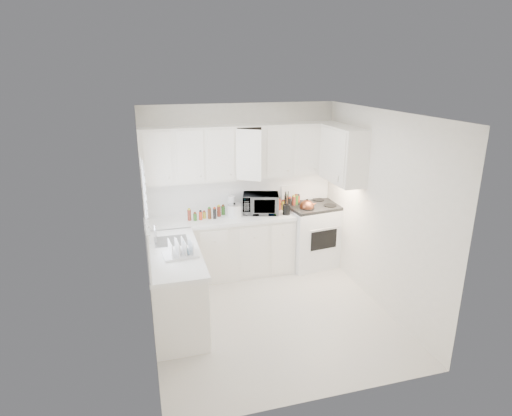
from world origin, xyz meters
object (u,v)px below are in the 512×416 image
object	(u,v)px
rice_cooker	(234,210)
utensil_crock	(287,203)
stove	(313,226)
microwave	(261,201)
tea_kettle	(307,206)
dish_rack	(180,247)

from	to	relation	value
rice_cooker	utensil_crock	xyz separation A→B (m)	(0.79, -0.13, 0.08)
stove	microwave	xyz separation A→B (m)	(-0.87, 0.03, 0.48)
rice_cooker	tea_kettle	bearing A→B (deg)	-21.58
rice_cooker	microwave	bearing A→B (deg)	-7.08
tea_kettle	utensil_crock	world-z (taller)	utensil_crock
rice_cooker	dish_rack	distance (m)	1.55
tea_kettle	rice_cooker	distance (m)	1.13
stove	dish_rack	size ratio (longest dim) A/B	3.22
stove	microwave	world-z (taller)	microwave
microwave	rice_cooker	world-z (taller)	microwave
tea_kettle	microwave	world-z (taller)	microwave
tea_kettle	microwave	bearing A→B (deg)	-176.99
tea_kettle	dish_rack	world-z (taller)	tea_kettle
utensil_crock	rice_cooker	bearing A→B (deg)	170.64
stove	dish_rack	xyz separation A→B (m)	(-2.25, -1.25, 0.41)
microwave	dish_rack	bearing A→B (deg)	-121.09
stove	dish_rack	bearing A→B (deg)	-158.40
dish_rack	tea_kettle	bearing A→B (deg)	22.54
tea_kettle	utensil_crock	size ratio (longest dim) A/B	0.71
tea_kettle	rice_cooker	bearing A→B (deg)	-168.26
tea_kettle	dish_rack	distance (m)	2.34
tea_kettle	utensil_crock	xyz separation A→B (m)	(-0.33, 0.01, 0.08)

